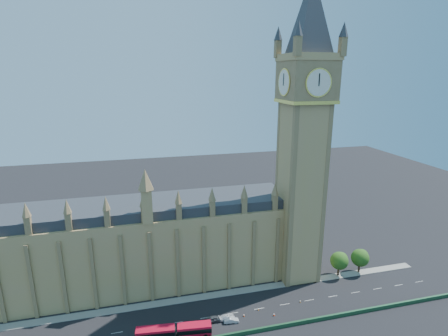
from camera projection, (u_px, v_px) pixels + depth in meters
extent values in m
plane|color=black|center=(192.00, 320.00, 97.32)|extent=(400.00, 400.00, 0.00)
cube|color=tan|center=(100.00, 253.00, 108.71)|extent=(120.00, 20.00, 25.00)
cube|color=#2D3035|center=(96.00, 211.00, 105.04)|extent=(120.00, 18.00, 3.00)
cube|color=tan|center=(300.00, 194.00, 111.82)|extent=(12.00, 12.00, 58.00)
cube|color=olive|center=(307.00, 82.00, 102.65)|extent=(14.00, 14.00, 12.00)
cylinder|color=silver|center=(319.00, 83.00, 95.96)|extent=(7.20, 0.30, 7.20)
cube|color=tan|center=(308.00, 57.00, 100.82)|extent=(14.50, 14.50, 2.00)
cube|color=gray|center=(187.00, 299.00, 106.18)|extent=(160.00, 3.00, 0.16)
cylinder|color=#382619|center=(338.00, 270.00, 118.46)|extent=(0.70, 0.70, 4.00)
sphere|color=#234D14|center=(339.00, 261.00, 117.54)|extent=(6.00, 6.00, 6.00)
sphere|color=#234D14|center=(341.00, 258.00, 117.86)|extent=(4.38, 4.38, 4.38)
cylinder|color=#382619|center=(359.00, 267.00, 120.35)|extent=(0.70, 0.70, 4.00)
sphere|color=#234D14|center=(360.00, 258.00, 119.44)|extent=(6.00, 6.00, 6.00)
sphere|color=#234D14|center=(362.00, 255.00, 119.75)|extent=(4.38, 4.38, 4.38)
cube|color=red|center=(156.00, 334.00, 89.96)|extent=(10.15, 3.86, 3.30)
cube|color=red|center=(194.00, 330.00, 91.25)|extent=(9.06, 3.73, 3.30)
cube|color=black|center=(155.00, 332.00, 89.86)|extent=(10.21, 3.91, 1.25)
cube|color=black|center=(194.00, 329.00, 91.15)|extent=(9.11, 3.79, 1.25)
cylinder|color=black|center=(174.00, 332.00, 90.61)|extent=(1.15, 2.72, 2.64)
cylinder|color=black|center=(144.00, 335.00, 91.16)|extent=(1.13, 0.45, 1.10)
cylinder|color=black|center=(168.00, 332.00, 91.97)|extent=(1.13, 0.45, 1.10)
cylinder|color=black|center=(184.00, 331.00, 92.49)|extent=(1.13, 0.45, 1.10)
cylinder|color=black|center=(206.00, 336.00, 90.59)|extent=(1.13, 0.45, 1.10)
cylinder|color=black|center=(205.00, 329.00, 93.22)|extent=(1.13, 0.45, 1.10)
imported|color=#3F4247|center=(215.00, 319.00, 96.61)|extent=(4.81, 2.02, 1.62)
imported|color=#B6B9BE|center=(231.00, 320.00, 96.24)|extent=(4.30, 1.92, 1.37)
imported|color=silver|center=(227.00, 317.00, 97.51)|extent=(4.85, 2.49, 1.35)
cube|color=black|center=(258.00, 310.00, 101.44)|extent=(0.44, 0.44, 0.04)
cone|color=orange|center=(258.00, 309.00, 101.35)|extent=(0.48, 0.48, 0.69)
cylinder|color=white|center=(258.00, 309.00, 101.33)|extent=(0.34, 0.34, 0.12)
cube|color=black|center=(274.00, 316.00, 99.07)|extent=(0.58, 0.58, 0.04)
cone|color=#FF360D|center=(274.00, 315.00, 98.98)|extent=(0.63, 0.63, 0.78)
cylinder|color=white|center=(274.00, 314.00, 98.95)|extent=(0.38, 0.38, 0.13)
cube|color=black|center=(244.00, 316.00, 98.82)|extent=(0.49, 0.49, 0.04)
cone|color=#E3410B|center=(244.00, 315.00, 98.73)|extent=(0.54, 0.54, 0.69)
cylinder|color=white|center=(244.00, 315.00, 98.71)|extent=(0.33, 0.33, 0.12)
cube|color=black|center=(300.00, 302.00, 104.97)|extent=(0.43, 0.43, 0.04)
cone|color=orange|center=(300.00, 301.00, 104.89)|extent=(0.48, 0.48, 0.65)
cylinder|color=white|center=(300.00, 301.00, 104.87)|extent=(0.32, 0.32, 0.11)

